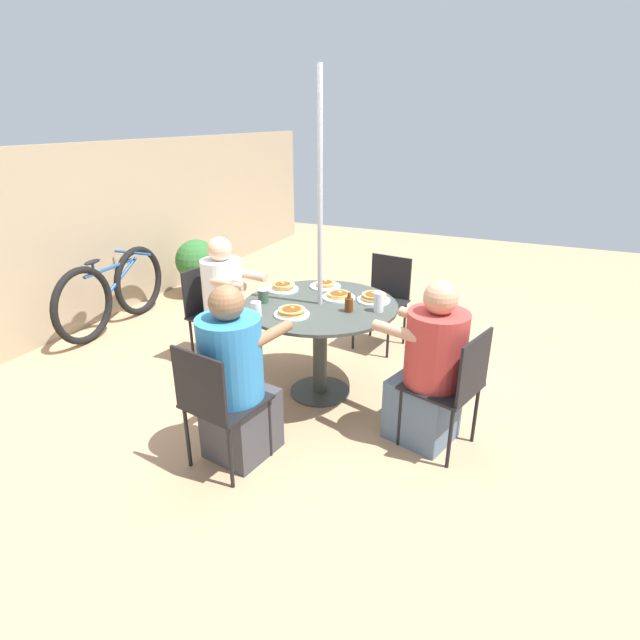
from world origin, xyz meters
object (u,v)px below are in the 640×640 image
object	(u,v)px
pancake_plate_d	(292,312)
patio_chair_east	(453,383)
patio_chair_west	(212,309)
diner_north	(236,383)
pancake_plate_c	(339,296)
diner_east	(429,372)
coffee_cup	(263,296)
drinking_glass_a	(256,309)
potted_shrub	(197,266)
patio_chair_north	(216,400)
pancake_plate_b	(373,298)
pancake_plate_a	(325,285)
pancake_plate_e	(283,287)
syrup_bottle	(349,304)
patio_table	(320,322)
patio_chair_south	(384,295)
diner_west	(226,309)
drinking_glass_b	(379,302)
bicycle	(113,292)

from	to	relation	value
pancake_plate_d	patio_chair_east	bearing A→B (deg)	-91.16
patio_chair_west	patio_chair_east	bearing A→B (deg)	85.51
diner_north	pancake_plate_c	bearing A→B (deg)	87.16
diner_east	coffee_cup	xyz separation A→B (m)	(0.12, 1.28, 0.29)
patio_chair_west	drinking_glass_a	bearing A→B (deg)	62.86
pancake_plate_c	potted_shrub	distance (m)	2.75
patio_chair_east	diner_east	world-z (taller)	diner_east
patio_chair_north	pancake_plate_b	xyz separation A→B (m)	(1.29, -0.52, 0.29)
pancake_plate_a	pancake_plate_d	world-z (taller)	pancake_plate_d
patio_chair_east	diner_east	size ratio (longest dim) A/B	0.74
pancake_plate_e	syrup_bottle	world-z (taller)	syrup_bottle
patio_table	syrup_bottle	world-z (taller)	syrup_bottle
patio_chair_east	pancake_plate_c	size ratio (longest dim) A/B	3.37
diner_east	potted_shrub	bearing A→B (deg)	77.41
patio_chair_north	patio_chair_south	size ratio (longest dim) A/B	1.00
pancake_plate_c	pancake_plate_e	distance (m)	0.48
pancake_plate_d	diner_north	bearing A→B (deg)	173.63
patio_chair_south	drinking_glass_a	distance (m)	1.59
patio_chair_south	diner_west	bearing A→B (deg)	50.16
diner_east	patio_chair_south	bearing A→B (deg)	44.77
pancake_plate_d	potted_shrub	bearing A→B (deg)	50.54
syrup_bottle	drinking_glass_b	size ratio (longest dim) A/B	1.01
pancake_plate_d	drinking_glass_a	bearing A→B (deg)	116.00
coffee_cup	drinking_glass_a	size ratio (longest dim) A/B	1.00
patio_chair_north	potted_shrub	distance (m)	3.34
syrup_bottle	drinking_glass_a	bearing A→B (deg)	121.53
pancake_plate_e	bicycle	xyz separation A→B (m)	(0.21, 2.06, -0.39)
pancake_plate_b	drinking_glass_a	xyz separation A→B (m)	(-0.61, 0.64, 0.03)
diner_north	potted_shrub	distance (m)	3.23
pancake_plate_c	patio_chair_east	bearing A→B (deg)	-116.40
patio_table	diner_east	size ratio (longest dim) A/B	1.02
patio_chair_east	bicycle	distance (m)	3.58
patio_table	pancake_plate_b	bearing A→B (deg)	-58.34
coffee_cup	drinking_glass_a	distance (m)	0.27
patio_chair_east	pancake_plate_e	bearing A→B (deg)	88.55
diner_north	diner_east	bearing A→B (deg)	41.41
syrup_bottle	pancake_plate_d	bearing A→B (deg)	124.82
potted_shrub	pancake_plate_c	bearing A→B (deg)	-119.74
bicycle	potted_shrub	size ratio (longest dim) A/B	2.28
patio_chair_west	diner_north	bearing A→B (deg)	49.02
patio_chair_east	pancake_plate_e	world-z (taller)	patio_chair_east
patio_chair_north	drinking_glass_b	xyz separation A→B (m)	(1.11, -0.62, 0.33)
patio_chair_west	diner_west	size ratio (longest dim) A/B	0.74
pancake_plate_a	potted_shrub	xyz separation A→B (m)	(1.15, 2.17, -0.39)
drinking_glass_a	potted_shrub	xyz separation A→B (m)	(1.91, 1.98, -0.43)
patio_chair_south	pancake_plate_c	xyz separation A→B (m)	(-0.92, 0.09, 0.28)
diner_east	pancake_plate_c	xyz separation A→B (m)	(0.43, 0.81, 0.26)
patio_chair_north	pancake_plate_c	size ratio (longest dim) A/B	3.37
pancake_plate_e	coffee_cup	world-z (taller)	coffee_cup
patio_chair_south	patio_chair_north	bearing A→B (deg)	89.68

